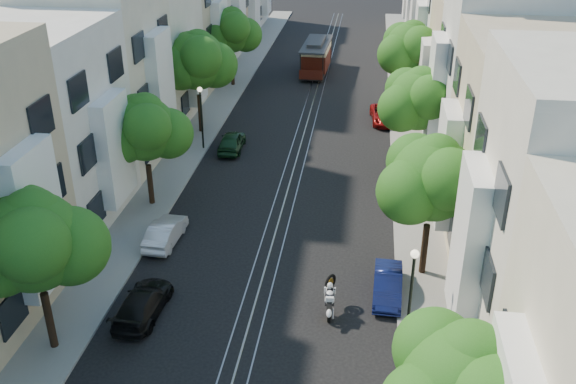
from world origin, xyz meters
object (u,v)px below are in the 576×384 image
(tree_w_d, at_px, (232,32))
(parked_car_e_mid, at_px, (388,285))
(tree_e_b, at_px, (433,181))
(parked_car_w_mid, at_px, (165,232))
(cable_car, at_px, (316,55))
(tree_e_c, at_px, (419,101))
(tree_w_a, at_px, (35,244))
(tree_w_b, at_px, (145,130))
(lamp_east, at_px, (412,283))
(parked_car_w_near, at_px, (143,303))
(sportbike_rider, at_px, (330,297))
(tree_e_d, at_px, (411,49))
(tree_w_c, at_px, (198,62))
(parked_car_w_far, at_px, (232,141))
(parked_car_e_far, at_px, (385,115))
(lamp_west, at_px, (201,109))

(tree_w_d, bearing_deg, parked_car_e_mid, -66.20)
(tree_e_b, distance_m, parked_car_w_mid, 13.24)
(cable_car, bearing_deg, tree_e_c, -67.31)
(tree_w_a, height_order, parked_car_w_mid, tree_w_a)
(tree_w_b, distance_m, lamp_east, 16.81)
(tree_e_b, height_order, parked_car_w_mid, tree_e_b)
(parked_car_w_near, bearing_deg, lamp_east, 179.79)
(tree_w_b, height_order, sportbike_rider, tree_w_b)
(tree_e_b, relative_size, tree_w_a, 1.00)
(tree_e_d, bearing_deg, tree_e_c, -90.00)
(tree_w_c, height_order, parked_car_w_far, tree_w_c)
(lamp_east, bearing_deg, parked_car_w_far, 120.57)
(lamp_east, bearing_deg, tree_w_d, 112.80)
(tree_e_c, height_order, parked_car_w_mid, tree_e_c)
(tree_e_c, xyz_separation_m, parked_car_w_near, (-11.72, -15.51, -4.03))
(parked_car_e_far, height_order, parked_car_w_mid, parked_car_w_mid)
(sportbike_rider, relative_size, parked_car_e_mid, 0.56)
(tree_e_b, bearing_deg, parked_car_w_far, 131.58)
(lamp_east, xyz_separation_m, lamp_west, (-12.60, 18.00, 0.00))
(tree_e_c, distance_m, lamp_west, 13.82)
(tree_w_c, distance_m, parked_car_w_mid, 15.55)
(tree_e_c, bearing_deg, lamp_east, -93.44)
(tree_w_b, height_order, cable_car, tree_w_b)
(tree_w_c, bearing_deg, lamp_east, -57.35)
(parked_car_w_far, bearing_deg, cable_car, -103.29)
(tree_w_d, height_order, cable_car, tree_w_d)
(tree_w_d, bearing_deg, tree_w_a, -90.00)
(tree_w_c, relative_size, tree_w_d, 1.09)
(tree_e_b, distance_m, lamp_east, 5.41)
(parked_car_w_near, distance_m, parked_car_w_mid, 5.79)
(tree_e_b, xyz_separation_m, parked_car_w_near, (-11.72, -4.51, -4.16))
(tree_w_a, height_order, cable_car, tree_w_a)
(parked_car_w_far, bearing_deg, parked_car_e_mid, 122.10)
(cable_car, xyz_separation_m, parked_car_w_near, (-3.96, -36.41, -1.04))
(cable_car, relative_size, parked_car_w_mid, 2.03)
(tree_e_b, distance_m, tree_e_d, 22.00)
(tree_e_d, relative_size, parked_car_e_far, 1.69)
(lamp_west, relative_size, parked_car_w_near, 1.05)
(tree_w_b, bearing_deg, parked_car_w_near, -74.28)
(tree_e_c, bearing_deg, tree_w_a, -128.66)
(tree_e_c, height_order, parked_car_w_near, tree_e_c)
(parked_car_w_mid, bearing_deg, tree_w_b, -60.78)
(cable_car, xyz_separation_m, parked_car_e_mid, (6.10, -33.79, -1.05))
(tree_w_c, xyz_separation_m, parked_car_w_far, (2.74, -2.86, -4.45))
(tree_e_b, xyz_separation_m, tree_w_b, (-14.40, 5.00, -0.34))
(tree_w_c, bearing_deg, parked_car_w_far, -46.22)
(tree_e_b, distance_m, parked_car_w_near, 13.23)
(lamp_west, relative_size, parked_car_e_mid, 1.21)
(tree_e_d, xyz_separation_m, parked_car_w_near, (-11.72, -26.51, -4.29))
(parked_car_e_mid, bearing_deg, parked_car_w_near, -163.81)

